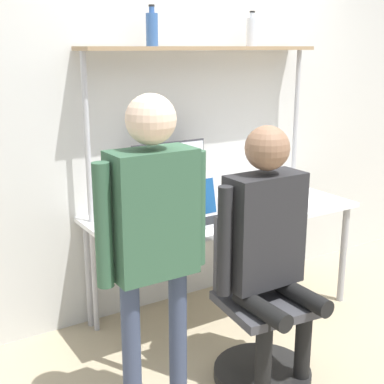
# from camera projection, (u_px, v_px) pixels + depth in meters

# --- Properties ---
(ground_plane) EXTENTS (12.00, 12.00, 0.00)m
(ground_plane) POSITION_uv_depth(u_px,v_px,m) (257.00, 337.00, 3.53)
(ground_plane) COLOR tan
(wall_back) EXTENTS (8.00, 0.06, 2.70)m
(wall_back) POSITION_uv_depth(u_px,v_px,m) (191.00, 119.00, 3.85)
(wall_back) COLOR silver
(wall_back) RESTS_ON ground_plane
(desk) EXTENTS (1.85, 0.77, 0.77)m
(desk) POSITION_uv_depth(u_px,v_px,m) (223.00, 220.00, 3.68)
(desk) COLOR white
(desk) RESTS_ON ground_plane
(shelf_unit) EXTENTS (1.76, 0.26, 1.86)m
(shelf_unit) POSITION_uv_depth(u_px,v_px,m) (204.00, 89.00, 3.65)
(shelf_unit) COLOR #997A56
(shelf_unit) RESTS_ON ground_plane
(monitor) EXTENTS (0.55, 0.20, 0.47)m
(monitor) POSITION_uv_depth(u_px,v_px,m) (169.00, 173.00, 3.62)
(monitor) COLOR #333338
(monitor) RESTS_ON desk
(laptop) EXTENTS (0.36, 0.26, 0.27)m
(laptop) POSITION_uv_depth(u_px,v_px,m) (198.00, 209.00, 3.43)
(laptop) COLOR silver
(laptop) RESTS_ON desk
(cell_phone) EXTENTS (0.07, 0.15, 0.01)m
(cell_phone) POSITION_uv_depth(u_px,v_px,m) (240.00, 214.00, 3.56)
(cell_phone) COLOR silver
(cell_phone) RESTS_ON desk
(office_chair) EXTENTS (0.56, 0.56, 0.95)m
(office_chair) POSITION_uv_depth(u_px,v_px,m) (260.00, 329.00, 3.06)
(office_chair) COLOR black
(office_chair) RESTS_ON ground_plane
(person_seated) EXTENTS (0.60, 0.48, 1.46)m
(person_seated) POSITION_uv_depth(u_px,v_px,m) (268.00, 236.00, 2.87)
(person_seated) COLOR black
(person_seated) RESTS_ON ground_plane
(person_standing) EXTENTS (0.56, 0.23, 1.66)m
(person_standing) POSITION_uv_depth(u_px,v_px,m) (153.00, 227.00, 2.43)
(person_standing) COLOR #38425B
(person_standing) RESTS_ON ground_plane
(bottle_clear) EXTENTS (0.08, 0.08, 0.24)m
(bottle_clear) POSITION_uv_depth(u_px,v_px,m) (252.00, 31.00, 3.75)
(bottle_clear) COLOR silver
(bottle_clear) RESTS_ON shelf_unit
(bottle_blue) EXTENTS (0.08, 0.08, 0.25)m
(bottle_blue) POSITION_uv_depth(u_px,v_px,m) (152.00, 29.00, 3.34)
(bottle_blue) COLOR #335999
(bottle_blue) RESTS_ON shelf_unit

